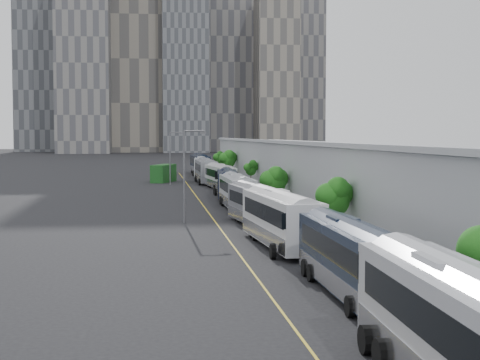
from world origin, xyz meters
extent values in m
cube|color=gray|center=(9.00, 55.00, 0.06)|extent=(10.00, 170.00, 0.12)
cube|color=gold|center=(-1.50, 55.00, 0.01)|extent=(0.12, 160.00, 0.02)
cube|color=gray|center=(13.00, 55.00, 3.40)|extent=(12.00, 160.00, 6.80)
cube|color=gray|center=(13.00, 55.00, 5.85)|extent=(12.45, 160.40, 2.57)
cube|color=gray|center=(7.10, 55.00, 7.00)|extent=(0.30, 160.00, 0.40)
cube|color=slate|center=(-35.00, 300.00, 47.50)|extent=(22.00, 22.00, 95.00)
cube|color=gray|center=(-12.00, 320.00, 60.00)|extent=(26.00, 24.00, 120.00)
cube|color=slate|center=(8.00, 310.00, 40.00)|extent=(20.00, 20.00, 80.00)
cube|color=slate|center=(28.00, 330.00, 52.50)|extent=(24.00, 24.00, 105.00)
cube|color=gray|center=(48.00, 305.00, 35.00)|extent=(18.00, 18.00, 70.00)
cube|color=slate|center=(-55.00, 340.00, 55.00)|extent=(28.00, 26.00, 110.00)
cube|color=slate|center=(65.00, 340.00, 45.00)|extent=(22.00, 22.00, 90.00)
cube|color=#B3B4BE|center=(1.74, 4.02, 2.07)|extent=(3.22, 14.06, 3.39)
cube|color=black|center=(1.74, 3.80, 2.68)|extent=(3.23, 12.38, 1.15)
cube|color=#B3B4BE|center=(1.74, 5.63, 3.92)|extent=(1.47, 2.41, 0.32)
cube|color=#162032|center=(2.46, 19.04, 1.85)|extent=(2.54, 12.50, 3.03)
cube|color=black|center=(2.46, 18.84, 2.39)|extent=(2.60, 11.00, 1.03)
cube|color=silver|center=(2.46, 19.04, 0.88)|extent=(2.58, 12.25, 0.97)
cube|color=#162032|center=(2.46, 20.48, 3.51)|extent=(1.26, 2.12, 0.29)
cube|color=white|center=(1.70, 34.25, 1.98)|extent=(3.63, 13.53, 3.24)
cube|color=black|center=(1.70, 34.05, 2.56)|extent=(3.57, 11.94, 1.10)
cube|color=silver|center=(1.70, 34.25, 0.94)|extent=(3.65, 13.27, 1.04)
cube|color=white|center=(1.70, 35.79, 3.76)|extent=(1.50, 2.35, 0.31)
cube|color=slate|center=(1.74, 46.16, 1.80)|extent=(3.66, 12.32, 2.94)
cube|color=black|center=(1.74, 45.98, 2.33)|extent=(3.57, 10.88, 1.00)
cube|color=silver|center=(1.74, 46.16, 0.86)|extent=(3.68, 12.08, 0.94)
cube|color=slate|center=(1.74, 47.56, 3.41)|extent=(1.42, 2.17, 0.28)
cube|color=#B7B9C2|center=(1.79, 61.02, 1.84)|extent=(2.60, 12.46, 3.01)
cube|color=black|center=(1.79, 60.82, 2.38)|extent=(2.65, 10.96, 1.02)
cube|color=silver|center=(1.79, 61.02, 0.88)|extent=(2.64, 12.21, 0.96)
cube|color=#B7B9C2|center=(1.79, 62.45, 3.49)|extent=(1.26, 2.12, 0.29)
cube|color=black|center=(2.22, 74.88, 1.79)|extent=(3.39, 12.23, 2.93)
cube|color=black|center=(2.22, 74.70, 2.31)|extent=(3.33, 10.79, 0.99)
cube|color=silver|center=(2.22, 74.88, 0.85)|extent=(3.41, 11.99, 0.94)
cube|color=black|center=(2.22, 76.28, 3.39)|extent=(1.37, 2.13, 0.28)
cube|color=silver|center=(2.68, 89.31, 1.82)|extent=(3.58, 12.49, 2.98)
cube|color=black|center=(2.68, 89.12, 2.36)|extent=(3.51, 11.02, 1.01)
cube|color=silver|center=(2.68, 89.31, 0.87)|extent=(3.60, 12.25, 0.95)
cube|color=silver|center=(2.68, 90.73, 3.46)|extent=(1.42, 2.19, 0.28)
cube|color=gray|center=(1.63, 102.64, 2.01)|extent=(2.80, 13.57, 3.28)
cube|color=black|center=(1.63, 102.43, 2.60)|extent=(2.85, 11.94, 1.12)
cube|color=silver|center=(1.63, 102.64, 0.96)|extent=(2.84, 13.29, 1.05)
cube|color=gray|center=(1.63, 104.20, 3.80)|extent=(1.37, 2.30, 0.31)
cube|color=silver|center=(2.05, 119.43, 1.90)|extent=(3.47, 12.98, 3.11)
cube|color=black|center=(2.05, 119.24, 2.46)|extent=(3.42, 11.45, 1.06)
cube|color=silver|center=(2.05, 119.43, 0.90)|extent=(3.49, 12.72, 0.99)
cube|color=silver|center=(2.05, 120.91, 3.60)|extent=(1.43, 2.26, 0.30)
cube|color=black|center=(2.51, 130.23, 2.04)|extent=(3.26, 13.86, 3.34)
cube|color=black|center=(2.51, 130.02, 2.64)|extent=(3.26, 12.21, 1.13)
cube|color=silver|center=(2.51, 130.23, 0.97)|extent=(3.29, 13.59, 1.07)
cube|color=black|center=(2.51, 131.82, 3.87)|extent=(1.46, 2.38, 0.32)
cylinder|color=black|center=(5.62, 34.97, 1.72)|extent=(0.18, 0.18, 3.44)
sphere|color=#155C15|center=(5.62, 34.97, 3.51)|extent=(2.36, 2.36, 2.36)
cylinder|color=black|center=(5.30, 58.86, 1.53)|extent=(0.18, 0.18, 3.05)
sphere|color=#155C15|center=(5.30, 58.86, 3.19)|extent=(2.65, 2.65, 2.65)
cylinder|color=black|center=(6.07, 81.37, 1.69)|extent=(0.18, 0.18, 3.37)
sphere|color=#155C15|center=(6.07, 81.37, 3.31)|extent=(1.47, 1.47, 1.47)
cylinder|color=black|center=(5.41, 105.14, 1.93)|extent=(0.18, 0.18, 3.87)
sphere|color=#155C15|center=(5.41, 105.14, 3.94)|extent=(2.62, 2.62, 2.62)
cylinder|color=black|center=(5.83, 125.07, 1.69)|extent=(0.18, 0.18, 3.38)
sphere|color=#155C15|center=(5.83, 125.07, 3.39)|extent=(1.94, 1.94, 1.94)
cylinder|color=#59595E|center=(-4.30, 49.11, 4.12)|extent=(0.18, 0.18, 8.24)
cylinder|color=#59595E|center=(-3.40, 49.11, 8.14)|extent=(1.80, 0.14, 0.14)
cube|color=#59595E|center=(-2.60, 49.11, 7.99)|extent=(0.50, 0.22, 0.18)
cylinder|color=#59595E|center=(-4.23, 99.27, 4.14)|extent=(0.18, 0.18, 8.28)
cylinder|color=#59595E|center=(-3.33, 99.27, 8.18)|extent=(1.80, 0.14, 0.14)
cube|color=#59595E|center=(-2.53, 99.27, 8.03)|extent=(0.50, 0.22, 0.18)
cube|color=#154617|center=(-5.14, 105.98, 1.45)|extent=(4.47, 7.19, 2.89)
imported|color=black|center=(-4.67, 130.32, 0.72)|extent=(3.17, 5.51, 1.45)
camera|label=1|loc=(-7.20, -15.70, 7.82)|focal=55.00mm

